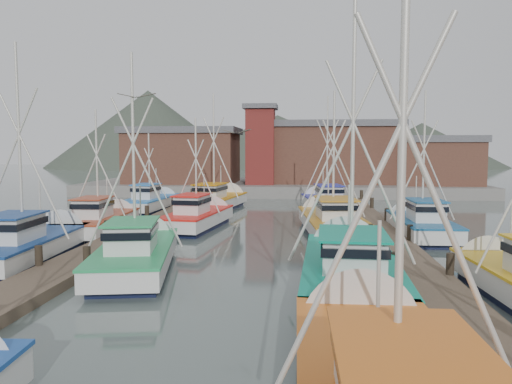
# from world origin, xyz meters

# --- Properties ---
(ground) EXTENTS (260.00, 260.00, 0.00)m
(ground) POSITION_xyz_m (0.00, 0.00, 0.00)
(ground) COLOR #4B5A55
(ground) RESTS_ON ground
(dock_left) EXTENTS (2.30, 46.00, 1.50)m
(dock_left) POSITION_xyz_m (-7.00, 4.04, 0.21)
(dock_left) COLOR #4D3E2F
(dock_left) RESTS_ON ground
(dock_right) EXTENTS (2.30, 46.00, 1.50)m
(dock_right) POSITION_xyz_m (7.00, 4.04, 0.21)
(dock_right) COLOR #4D3E2F
(dock_right) RESTS_ON ground
(quay) EXTENTS (44.00, 16.00, 1.20)m
(quay) POSITION_xyz_m (0.00, 37.00, 0.60)
(quay) COLOR gray
(quay) RESTS_ON ground
(shed_left) EXTENTS (12.72, 8.48, 6.20)m
(shed_left) POSITION_xyz_m (-11.00, 35.00, 4.34)
(shed_left) COLOR brown
(shed_left) RESTS_ON quay
(shed_center) EXTENTS (14.84, 9.54, 6.90)m
(shed_center) POSITION_xyz_m (6.00, 37.00, 4.69)
(shed_center) COLOR brown
(shed_center) RESTS_ON quay
(shed_right) EXTENTS (8.48, 6.36, 5.20)m
(shed_right) POSITION_xyz_m (17.00, 34.00, 3.84)
(shed_right) COLOR brown
(shed_right) RESTS_ON quay
(lookout_tower) EXTENTS (3.60, 3.60, 8.50)m
(lookout_tower) POSITION_xyz_m (-2.00, 33.00, 5.55)
(lookout_tower) COLOR maroon
(lookout_tower) RESTS_ON quay
(distant_hills) EXTENTS (175.00, 140.00, 42.00)m
(distant_hills) POSITION_xyz_m (-12.76, 122.59, 0.00)
(distant_hills) COLOR #3E473B
(distant_hills) RESTS_ON ground
(boat_4) EXTENTS (4.29, 9.30, 9.61)m
(boat_4) POSITION_xyz_m (-4.38, -0.62, 0.68)
(boat_4) COLOR black
(boat_4) RESTS_ON ground
(boat_5) EXTENTS (4.49, 10.54, 11.17)m
(boat_5) POSITION_xyz_m (4.28, -2.29, 0.69)
(boat_5) COLOR black
(boat_5) RESTS_ON ground
(boat_6) EXTENTS (4.23, 9.32, 10.46)m
(boat_6) POSITION_xyz_m (-9.95, 0.89, 0.69)
(boat_6) COLOR black
(boat_6) RESTS_ON ground
(boat_8) EXTENTS (3.57, 8.61, 7.62)m
(boat_8) POSITION_xyz_m (-4.03, 10.48, 0.68)
(boat_8) COLOR black
(boat_8) RESTS_ON ground
(boat_9) EXTENTS (4.10, 10.31, 9.31)m
(boat_9) POSITION_xyz_m (4.24, 9.33, 0.68)
(boat_9) COLOR black
(boat_9) RESTS_ON ground
(boat_10) EXTENTS (3.30, 8.44, 7.99)m
(boat_10) POSITION_xyz_m (-9.52, 8.10, 0.68)
(boat_10) COLOR black
(boat_10) RESTS_ON ground
(boat_11) EXTENTS (3.61, 8.48, 8.97)m
(boat_11) POSITION_xyz_m (9.27, 8.61, 0.68)
(boat_11) COLOR black
(boat_11) RESTS_ON ground
(boat_12) EXTENTS (4.44, 10.27, 10.41)m
(boat_12) POSITION_xyz_m (-4.58, 20.19, 0.69)
(boat_12) COLOR black
(boat_12) RESTS_ON ground
(boat_13) EXTENTS (4.00, 9.36, 9.91)m
(boat_13) POSITION_xyz_m (4.35, 19.49, 0.68)
(boat_13) COLOR black
(boat_13) RESTS_ON ground
(boat_14) EXTENTS (3.06, 8.28, 6.91)m
(boat_14) POSITION_xyz_m (-9.72, 18.94, 0.68)
(boat_14) COLOR black
(boat_14) RESTS_ON ground
(gull_near) EXTENTS (1.55, 0.63, 0.24)m
(gull_near) POSITION_xyz_m (-4.04, -1.38, 7.13)
(gull_near) COLOR gray
(gull_near) RESTS_ON ground
(gull_far) EXTENTS (1.48, 0.65, 0.24)m
(gull_far) POSITION_xyz_m (-0.66, 3.00, 5.87)
(gull_far) COLOR gray
(gull_far) RESTS_ON ground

